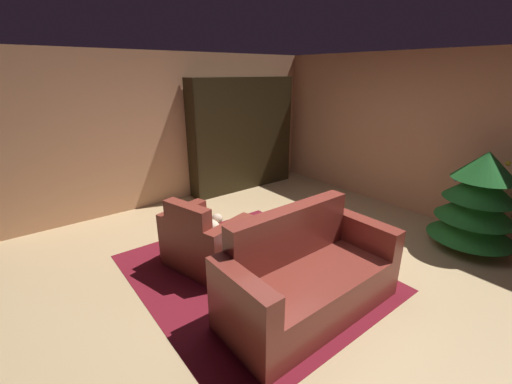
{
  "coord_description": "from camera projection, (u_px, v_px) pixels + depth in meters",
  "views": [
    {
      "loc": [
        2.58,
        -2.44,
        2.21
      ],
      "look_at": [
        -0.35,
        -0.16,
        0.85
      ],
      "focal_mm": 23.15,
      "sensor_mm": 36.0,
      "label": 1
    }
  ],
  "objects": [
    {
      "name": "bottle_on_table",
      "position": [
        280.0,
        228.0,
        3.66
      ],
      "size": [
        0.08,
        0.08,
        0.23
      ],
      "color": "navy",
      "rests_on": "coffee_table"
    },
    {
      "name": "decorated_tree",
      "position": [
        478.0,
        201.0,
        4.18
      ],
      "size": [
        1.02,
        1.02,
        1.31
      ],
      "color": "brown",
      "rests_on": "ground"
    },
    {
      "name": "wall_back",
      "position": [
        415.0,
        135.0,
        5.25
      ],
      "size": [
        5.67,
        0.06,
        2.52
      ],
      "primitive_type": "cube",
      "color": "tan",
      "rests_on": "ground"
    },
    {
      "name": "ground_plane",
      "position": [
        284.0,
        261.0,
        4.08
      ],
      "size": [
        6.66,
        6.66,
        0.0
      ],
      "primitive_type": "plane",
      "color": "tan"
    },
    {
      "name": "armchair_red",
      "position": [
        205.0,
        243.0,
        3.88
      ],
      "size": [
        1.06,
        0.89,
        0.87
      ],
      "color": "maroon",
      "rests_on": "ground"
    },
    {
      "name": "wall_left",
      "position": [
        177.0,
        129.0,
        5.72
      ],
      "size": [
        0.06,
        5.63,
        2.52
      ],
      "primitive_type": "cube",
      "color": "tan",
      "rests_on": "ground"
    },
    {
      "name": "area_rug",
      "position": [
        252.0,
        272.0,
        3.85
      ],
      "size": [
        2.76,
        2.4,
        0.01
      ],
      "primitive_type": "cube",
      "color": "maroon",
      "rests_on": "ground"
    },
    {
      "name": "couch_red",
      "position": [
        307.0,
        278.0,
        3.17
      ],
      "size": [
        0.82,
        1.8,
        0.98
      ],
      "color": "maroon",
      "rests_on": "ground"
    },
    {
      "name": "book_stack_on_table",
      "position": [
        266.0,
        236.0,
        3.6
      ],
      "size": [
        0.23,
        0.15,
        0.08
      ],
      "color": "#B93622",
      "rests_on": "coffee_table"
    },
    {
      "name": "coffee_table",
      "position": [
        263.0,
        243.0,
        3.61
      ],
      "size": [
        0.77,
        0.77,
        0.48
      ],
      "color": "black",
      "rests_on": "ground"
    },
    {
      "name": "bookshelf_unit",
      "position": [
        248.0,
        135.0,
        6.39
      ],
      "size": [
        0.35,
        2.18,
        2.11
      ],
      "color": "black",
      "rests_on": "ground"
    }
  ]
}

